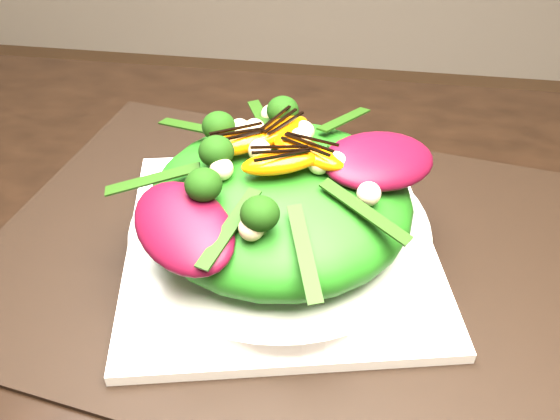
# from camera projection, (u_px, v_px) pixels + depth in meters

# --- Properties ---
(placemat) EXTENTS (0.57, 0.47, 0.00)m
(placemat) POSITION_uv_depth(u_px,v_px,m) (280.00, 249.00, 0.54)
(placemat) COLOR black
(placemat) RESTS_ON dining_table
(plate_base) EXTENTS (0.32, 0.32, 0.01)m
(plate_base) POSITION_uv_depth(u_px,v_px,m) (280.00, 243.00, 0.53)
(plate_base) COLOR white
(plate_base) RESTS_ON placemat
(salad_bowl) EXTENTS (0.32, 0.32, 0.02)m
(salad_bowl) POSITION_uv_depth(u_px,v_px,m) (280.00, 231.00, 0.53)
(salad_bowl) COLOR silver
(salad_bowl) RESTS_ON plate_base
(lettuce_mound) EXTENTS (0.30, 0.30, 0.08)m
(lettuce_mound) POSITION_uv_depth(u_px,v_px,m) (280.00, 200.00, 0.50)
(lettuce_mound) COLOR #226913
(lettuce_mound) RESTS_ON salad_bowl
(radicchio_leaf) EXTENTS (0.12, 0.11, 0.02)m
(radicchio_leaf) POSITION_uv_depth(u_px,v_px,m) (379.00, 161.00, 0.48)
(radicchio_leaf) COLOR #4A0719
(radicchio_leaf) RESTS_ON lettuce_mound
(orange_segment) EXTENTS (0.06, 0.03, 0.02)m
(orange_segment) POSITION_uv_depth(u_px,v_px,m) (287.00, 147.00, 0.48)
(orange_segment) COLOR #FF6E04
(orange_segment) RESTS_ON lettuce_mound
(broccoli_floret) EXTENTS (0.05, 0.05, 0.04)m
(broccoli_floret) POSITION_uv_depth(u_px,v_px,m) (231.00, 125.00, 0.49)
(broccoli_floret) COLOR black
(broccoli_floret) RESTS_ON lettuce_mound
(macadamia_nut) EXTENTS (0.02, 0.02, 0.02)m
(macadamia_nut) POSITION_uv_depth(u_px,v_px,m) (300.00, 193.00, 0.44)
(macadamia_nut) COLOR #CCB790
(macadamia_nut) RESTS_ON lettuce_mound
(balsamic_drizzle) EXTENTS (0.04, 0.01, 0.00)m
(balsamic_drizzle) POSITION_uv_depth(u_px,v_px,m) (287.00, 138.00, 0.48)
(balsamic_drizzle) COLOR black
(balsamic_drizzle) RESTS_ON orange_segment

